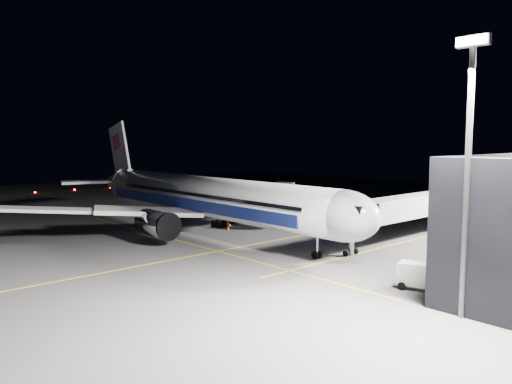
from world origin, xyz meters
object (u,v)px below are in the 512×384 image
at_px(jet_bridge, 415,205).
at_px(safety_cone_b, 278,228).
at_px(service_truck, 424,277).
at_px(baggage_tug, 231,218).
at_px(safety_cone_a, 228,228).
at_px(floodlight_mast_south, 468,153).
at_px(safety_cone_c, 228,224).
at_px(airliner, 203,197).

bearing_deg(jet_bridge, safety_cone_b, -153.79).
height_order(service_truck, safety_cone_b, service_truck).
distance_m(baggage_tug, safety_cone_a, 5.78).
xyz_separation_m(floodlight_mast_south, service_truck, (-5.36, 4.05, -11.11)).
xyz_separation_m(baggage_tug, safety_cone_c, (1.64, -2.04, -0.50)).
height_order(jet_bridge, floodlight_mast_south, floodlight_mast_south).
xyz_separation_m(airliner, baggage_tug, (-3.41, 7.99, -4.32)).
distance_m(service_truck, safety_cone_b, 32.16).
bearing_deg(safety_cone_a, service_truck, -9.67).
relative_size(baggage_tug, safety_cone_c, 4.01).
distance_m(jet_bridge, baggage_tug, 28.58).
height_order(airliner, jet_bridge, airliner).
xyz_separation_m(floodlight_mast_south, safety_cone_b, (-35.40, 15.50, -12.10)).
bearing_deg(floodlight_mast_south, service_truck, 142.91).
bearing_deg(service_truck, safety_cone_c, 153.57).
bearing_deg(safety_cone_b, floodlight_mast_south, -23.64).
xyz_separation_m(service_truck, baggage_tug, (-39.13, 9.95, -0.42)).
distance_m(jet_bridge, floodlight_mast_south, 31.05).
relative_size(safety_cone_a, safety_cone_c, 0.88).
relative_size(floodlight_mast_south, safety_cone_c, 30.43).
relative_size(airliner, safety_cone_c, 90.37).
xyz_separation_m(baggage_tug, safety_cone_b, (9.09, 1.49, -0.57)).
bearing_deg(safety_cone_c, airliner, -73.37).
relative_size(airliner, jet_bridge, 1.79).
bearing_deg(airliner, safety_cone_a, 79.79).
xyz_separation_m(airliner, service_truck, (35.71, -1.96, -3.90)).
bearing_deg(jet_bridge, service_truck, -57.73).
bearing_deg(floodlight_mast_south, airliner, 171.67).
height_order(jet_bridge, safety_cone_b, jet_bridge).
distance_m(airliner, service_truck, 35.98).
distance_m(service_truck, safety_cone_a, 35.51).
bearing_deg(jet_bridge, airliner, -141.96).
height_order(floodlight_mast_south, safety_cone_a, floodlight_mast_south).
xyz_separation_m(airliner, floodlight_mast_south, (41.08, -6.01, 7.21)).
bearing_deg(baggage_tug, floodlight_mast_south, -23.98).
relative_size(airliner, floodlight_mast_south, 2.97).
height_order(baggage_tug, safety_cone_b, baggage_tug).
relative_size(safety_cone_a, safety_cone_b, 1.09).
height_order(jet_bridge, safety_cone_c, jet_bridge).
relative_size(service_truck, safety_cone_c, 7.21).
distance_m(floodlight_mast_south, safety_cone_b, 40.50).
bearing_deg(floodlight_mast_south, jet_bridge, 126.79).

